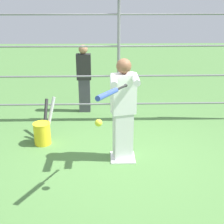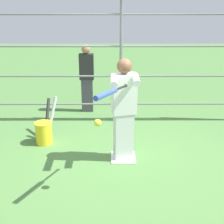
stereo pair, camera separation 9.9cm
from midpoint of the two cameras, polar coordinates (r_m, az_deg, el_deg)
The scene contains 8 objects.
ground_plane at distance 5.24m, azimuth 2.59°, elevation -8.42°, with size 24.00×24.00×0.00m, color #4C7A3D.
home_plate at distance 5.24m, azimuth 2.59°, elevation -8.32°, with size 0.40×0.40×0.02m.
fence_backstop at distance 6.29m, azimuth 2.11°, elevation 9.22°, with size 5.64×0.06×2.56m.
batter at distance 4.84m, azimuth 2.78°, elevation 0.79°, with size 0.42×0.63×1.67m.
baseball_bat_swinging at distance 3.77m, azimuth 0.15°, elevation 3.51°, with size 0.43×0.87×0.15m.
softball_in_flight at distance 3.98m, azimuth -1.94°, elevation -1.97°, with size 0.10×0.10×0.10m.
bat_bucket at distance 5.77m, azimuth -11.76°, elevation -3.37°, with size 0.41×0.75×0.82m.
bystander_behind_fence at distance 6.99m, azimuth -4.22°, elevation 6.29°, with size 0.31×0.20×1.52m.
Camera 2 is at (0.20, 4.55, 2.60)m, focal length 50.00 mm.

